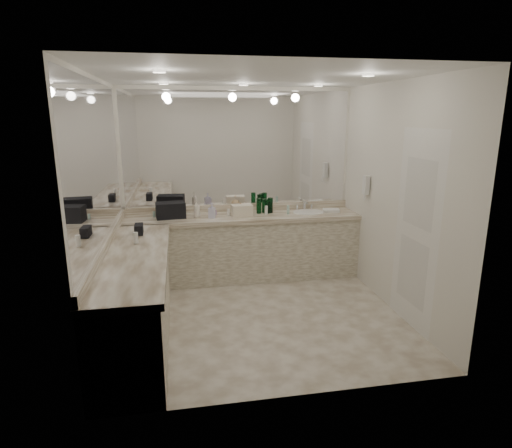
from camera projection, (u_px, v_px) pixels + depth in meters
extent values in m
plane|color=beige|center=(258.00, 314.00, 4.91)|extent=(3.20, 3.20, 0.00)
plane|color=white|center=(258.00, 76.00, 4.27)|extent=(3.20, 3.20, 0.00)
cube|color=silver|center=(238.00, 183.00, 6.02)|extent=(3.20, 0.02, 2.60)
cube|color=silver|center=(102.00, 209.00, 4.32)|extent=(0.02, 3.00, 2.60)
cube|color=silver|center=(396.00, 199.00, 4.87)|extent=(0.02, 3.00, 2.60)
cube|color=silver|center=(242.00, 249.00, 5.96)|extent=(3.20, 0.60, 0.84)
cube|color=beige|center=(242.00, 217.00, 5.83)|extent=(3.20, 0.64, 0.06)
cube|color=silver|center=(136.00, 300.00, 4.30)|extent=(0.60, 2.40, 0.84)
cube|color=beige|center=(134.00, 257.00, 4.19)|extent=(0.64, 2.42, 0.06)
cube|color=beige|center=(239.00, 207.00, 6.09)|extent=(3.20, 0.04, 0.10)
cube|color=beige|center=(107.00, 243.00, 4.41)|extent=(0.04, 3.00, 0.10)
cube|color=white|center=(238.00, 149.00, 5.90)|extent=(3.12, 0.01, 1.55)
cube|color=white|center=(99.00, 162.00, 4.20)|extent=(0.01, 2.92, 1.55)
cylinder|color=white|center=(308.00, 213.00, 6.00)|extent=(0.44, 0.44, 0.03)
cube|color=silver|center=(304.00, 205.00, 6.19)|extent=(0.24, 0.16, 0.14)
cube|color=white|center=(366.00, 185.00, 5.52)|extent=(0.06, 0.10, 0.24)
cube|color=white|center=(416.00, 231.00, 4.46)|extent=(0.02, 0.82, 2.10)
cube|color=black|center=(171.00, 210.00, 5.66)|extent=(0.40, 0.28, 0.22)
cube|color=black|center=(139.00, 230.00, 4.89)|extent=(0.10, 0.21, 0.11)
cube|color=#EEE1C7|center=(242.00, 210.00, 5.78)|extent=(0.29, 0.19, 0.16)
cube|color=white|center=(331.00, 211.00, 6.03)|extent=(0.26, 0.21, 0.04)
cylinder|color=white|center=(136.00, 239.00, 4.50)|extent=(0.05, 0.05, 0.12)
imported|color=white|center=(197.00, 209.00, 5.69)|extent=(0.12, 0.12, 0.23)
imported|color=silver|center=(212.00, 210.00, 5.66)|extent=(0.11, 0.11, 0.20)
imported|color=#FFD497|center=(241.00, 209.00, 5.83)|extent=(0.16, 0.16, 0.17)
cylinder|color=#0C5120|center=(268.00, 206.00, 5.94)|extent=(0.07, 0.07, 0.20)
cylinder|color=#0C5120|center=(264.00, 206.00, 5.97)|extent=(0.07, 0.07, 0.19)
cylinder|color=#0C5120|center=(270.00, 205.00, 5.96)|extent=(0.07, 0.07, 0.21)
cylinder|color=#0C5120|center=(259.00, 206.00, 5.92)|extent=(0.07, 0.07, 0.21)
cylinder|color=white|center=(179.00, 215.00, 5.66)|extent=(0.05, 0.05, 0.08)
cylinder|color=#F2D84C|center=(180.00, 211.00, 5.80)|extent=(0.06, 0.06, 0.14)
cylinder|color=#9966B2|center=(215.00, 213.00, 5.84)|extent=(0.05, 0.05, 0.07)
cylinder|color=silver|center=(154.00, 214.00, 5.74)|extent=(0.04, 0.04, 0.07)
cylinder|color=silver|center=(163.00, 214.00, 5.65)|extent=(0.06, 0.06, 0.10)
cylinder|color=silver|center=(288.00, 210.00, 5.88)|extent=(0.04, 0.04, 0.12)
cylinder|color=white|center=(266.00, 210.00, 5.88)|extent=(0.04, 0.04, 0.12)
cylinder|color=#3F3F4C|center=(270.00, 207.00, 6.03)|extent=(0.05, 0.05, 0.13)
cylinder|color=white|center=(228.00, 213.00, 5.77)|extent=(0.04, 0.04, 0.10)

